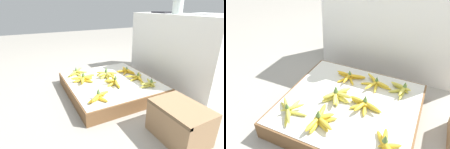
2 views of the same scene
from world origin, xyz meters
The scene contains 15 objects.
ground_plane centered at (0.00, 0.00, 0.00)m, with size 10.00×10.00×0.00m, color gray.
display_platform centered at (0.00, 0.00, 0.07)m, with size 0.98×0.92×0.13m.
back_vendor_table centered at (0.08, 0.87, 0.40)m, with size 1.29×0.44×0.81m.
wooden_crate centered at (0.88, 0.10, 0.13)m, with size 0.39×0.29×0.26m.
banana_bunch_front_left centered at (-0.33, -0.28, 0.16)m, with size 0.25×0.27×0.09m.
banana_bunch_front_midleft centered at (-0.09, -0.27, 0.17)m, with size 0.17×0.27×0.11m.
banana_bunch_front_right centered at (0.34, -0.28, 0.17)m, with size 0.18×0.23×0.11m.
banana_bunch_middle_midleft centered at (-0.09, -0.01, 0.17)m, with size 0.21×0.23×0.11m.
banana_bunch_middle_midright centered at (0.11, -0.02, 0.16)m, with size 0.26×0.16×0.10m.
banana_bunch_back_midleft centered at (-0.12, 0.27, 0.16)m, with size 0.26×0.18×0.08m.
banana_bunch_back_midright centered at (0.11, 0.27, 0.16)m, with size 0.25×0.24×0.08m.
banana_bunch_back_right centered at (0.31, 0.28, 0.16)m, with size 0.17×0.20×0.09m.
glass_jar centered at (0.11, 0.76, 0.92)m, with size 0.12×0.12×0.22m.
foam_tray_white centered at (0.39, 0.89, 0.82)m, with size 0.27×0.20×0.02m.
foam_tray_dark centered at (-0.19, 0.85, 0.82)m, with size 0.25×0.21×0.02m.
Camera 1 is at (1.57, -0.79, 0.90)m, focal length 28.00 mm.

